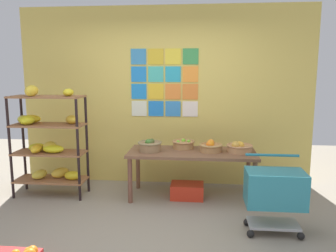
# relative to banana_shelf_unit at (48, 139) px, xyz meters

# --- Properties ---
(ground) EXTENTS (9.60, 9.60, 0.00)m
(ground) POSITION_rel_banana_shelf_unit_xyz_m (1.55, -1.11, -0.81)
(ground) COLOR gray
(back_wall_with_art) EXTENTS (4.42, 0.07, 2.69)m
(back_wall_with_art) POSITION_rel_banana_shelf_unit_xyz_m (1.55, 0.72, 0.54)
(back_wall_with_art) COLOR #D5BB56
(back_wall_with_art) RESTS_ON ground
(banana_shelf_unit) EXTENTS (0.99, 0.47, 1.55)m
(banana_shelf_unit) POSITION_rel_banana_shelf_unit_xyz_m (0.00, 0.00, 0.00)
(banana_shelf_unit) COLOR black
(banana_shelf_unit) RESTS_ON ground
(display_table) EXTENTS (1.73, 0.69, 0.65)m
(display_table) POSITION_rel_banana_shelf_unit_xyz_m (2.00, 0.10, -0.23)
(display_table) COLOR brown
(display_table) RESTS_ON ground
(fruit_basket_back_left) EXTENTS (0.32, 0.32, 0.16)m
(fruit_basket_back_left) POSITION_rel_banana_shelf_unit_xyz_m (2.25, 0.12, -0.09)
(fruit_basket_back_left) COLOR #AE7D4A
(fruit_basket_back_left) RESTS_ON display_table
(fruit_basket_centre) EXTENTS (0.33, 0.33, 0.17)m
(fruit_basket_centre) POSITION_rel_banana_shelf_unit_xyz_m (1.42, 0.06, -0.08)
(fruit_basket_centre) COLOR #91704B
(fruit_basket_centre) RESTS_ON display_table
(fruit_basket_back_right) EXTENTS (0.32, 0.32, 0.14)m
(fruit_basket_back_right) POSITION_rel_banana_shelf_unit_xyz_m (1.87, 0.27, -0.09)
(fruit_basket_back_right) COLOR #B2814C
(fruit_basket_back_right) RESTS_ON display_table
(fruit_basket_right) EXTENTS (0.35, 0.35, 0.16)m
(fruit_basket_right) POSITION_rel_banana_shelf_unit_xyz_m (2.63, 0.12, -0.09)
(fruit_basket_right) COLOR tan
(fruit_basket_right) RESTS_ON display_table
(produce_crate_under_table) EXTENTS (0.45, 0.31, 0.20)m
(produce_crate_under_table) POSITION_rel_banana_shelf_unit_xyz_m (1.94, 0.06, -0.71)
(produce_crate_under_table) COLOR red
(produce_crate_under_table) RESTS_ON ground
(shopping_cart) EXTENTS (0.62, 0.42, 0.82)m
(shopping_cart) POSITION_rel_banana_shelf_unit_xyz_m (2.91, -0.85, -0.34)
(shopping_cart) COLOR black
(shopping_cart) RESTS_ON ground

